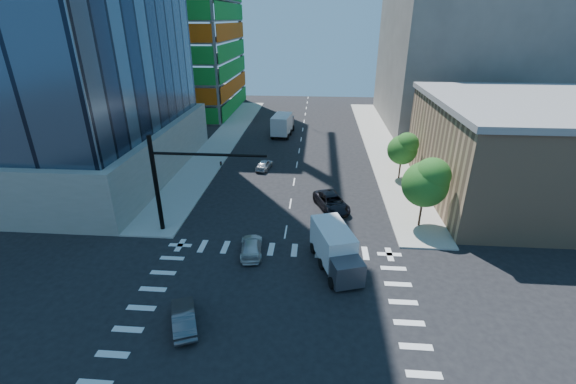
{
  "coord_description": "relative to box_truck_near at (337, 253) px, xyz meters",
  "views": [
    {
      "loc": [
        2.65,
        -18.83,
        18.1
      ],
      "look_at": [
        0.53,
        8.0,
        5.9
      ],
      "focal_mm": 24.0,
      "sensor_mm": 36.0,
      "label": 1
    }
  ],
  "objects": [
    {
      "name": "tree_south",
      "position": [
        8.2,
        7.22,
        3.3
      ],
      "size": [
        4.16,
        4.16,
        6.82
      ],
      "color": "#382316",
      "rests_on": "sidewalk_ne"
    },
    {
      "name": "car_nb_far",
      "position": [
        -0.12,
        10.46,
        -0.62
      ],
      "size": [
        4.25,
        6.01,
        1.52
      ],
      "primitive_type": "imported",
      "rotation": [
        0.0,
        0.0,
        0.35
      ],
      "color": "black",
      "rests_on": "ground"
    },
    {
      "name": "bg_building_ne",
      "position": [
        22.57,
        48.32,
        12.62
      ],
      "size": [
        24.0,
        30.0,
        28.0
      ],
      "primitive_type": "cube",
      "color": "#5D5753",
      "rests_on": "ground"
    },
    {
      "name": "sidewalk_nw",
      "position": [
        -16.93,
        33.32,
        -1.31
      ],
      "size": [
        5.0,
        60.0,
        0.15
      ],
      "primitive_type": "cube",
      "color": "#9C9A93",
      "rests_on": "ground"
    },
    {
      "name": "car_sb_near",
      "position": [
        -7.01,
        1.62,
        -0.76
      ],
      "size": [
        2.3,
        4.52,
        1.26
      ],
      "primitive_type": "imported",
      "rotation": [
        0.0,
        0.0,
        3.27
      ],
      "color": "silver",
      "rests_on": "ground"
    },
    {
      "name": "box_truck_near",
      "position": [
        0.0,
        0.0,
        0.0
      ],
      "size": [
        4.22,
        6.45,
        3.13
      ],
      "rotation": [
        0.0,
        0.0,
        0.31
      ],
      "color": "black",
      "rests_on": "ground"
    },
    {
      "name": "commercial_building",
      "position": [
        20.57,
        15.32,
        3.93
      ],
      "size": [
        20.5,
        22.5,
        10.6
      ],
      "color": "tan",
      "rests_on": "ground"
    },
    {
      "name": "road_markings",
      "position": [
        -4.43,
        -6.68,
        -1.38
      ],
      "size": [
        20.0,
        20.0,
        0.01
      ],
      "primitive_type": "cube",
      "color": "silver",
      "rests_on": "ground"
    },
    {
      "name": "tree_north",
      "position": [
        8.5,
        19.22,
        2.6
      ],
      "size": [
        3.54,
        3.52,
        5.78
      ],
      "color": "#382316",
      "rests_on": "sidewalk_ne"
    },
    {
      "name": "car_sb_cross",
      "position": [
        -9.91,
        -7.06,
        -0.72
      ],
      "size": [
        2.82,
        4.28,
        1.33
      ],
      "primitive_type": "imported",
      "rotation": [
        0.0,
        0.0,
        3.52
      ],
      "color": "#4C4C51",
      "rests_on": "ground"
    },
    {
      "name": "box_truck_far",
      "position": [
        -7.62,
        37.87,
        0.19
      ],
      "size": [
        3.57,
        7.05,
        3.57
      ],
      "rotation": [
        0.0,
        0.0,
        3.04
      ],
      "color": "black",
      "rests_on": "ground"
    },
    {
      "name": "car_sb_mid",
      "position": [
        -8.6,
        21.32,
        -0.75
      ],
      "size": [
        2.17,
        3.94,
        1.27
      ],
      "primitive_type": "imported",
      "rotation": [
        0.0,
        0.0,
        2.95
      ],
      "color": "silver",
      "rests_on": "ground"
    },
    {
      "name": "sidewalk_ne",
      "position": [
        8.07,
        33.32,
        -1.31
      ],
      "size": [
        5.0,
        60.0,
        0.15
      ],
      "primitive_type": "cube",
      "color": "#9C9A93",
      "rests_on": "ground"
    },
    {
      "name": "signal_mast_nw",
      "position": [
        -14.43,
        4.82,
        4.11
      ],
      "size": [
        10.2,
        0.4,
        9.0
      ],
      "color": "black",
      "rests_on": "sidewalk_nw"
    },
    {
      "name": "ground",
      "position": [
        -4.43,
        -6.68,
        -1.38
      ],
      "size": [
        160.0,
        160.0,
        0.0
      ],
      "primitive_type": "plane",
      "color": "black",
      "rests_on": "ground"
    }
  ]
}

